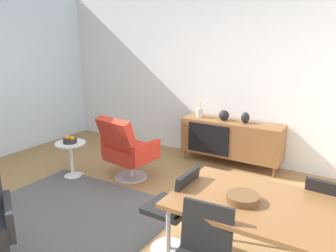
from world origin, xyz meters
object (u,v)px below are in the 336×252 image
sideboard (231,138)px  fruit_bowl (70,140)px  vase_ceramic_small (245,118)px  dining_chair_back_right (328,217)px  side_table_round (71,155)px  dining_table (274,211)px  wooden_bowl_on_table (243,198)px  lounge_chair_red (127,148)px  vase_sculptural_dark (200,112)px  vase_cobalt (224,115)px  dining_chair_near_window (174,207)px

sideboard → fruit_bowl: (-1.83, -1.67, 0.12)m
vase_ceramic_small → dining_chair_back_right: (1.39, -1.85, -0.34)m
vase_ceramic_small → side_table_round: size_ratio=0.33×
dining_table → wooden_bowl_on_table: size_ratio=6.15×
lounge_chair_red → fruit_bowl: size_ratio=4.73×
vase_sculptural_dark → dining_table: (1.82, -2.41, -0.11)m
vase_cobalt → dining_table: size_ratio=0.10×
wooden_bowl_on_table → side_table_round: bearing=164.2°
vase_sculptural_dark → vase_ceramic_small: bearing=0.0°
vase_cobalt → vase_sculptural_dark: bearing=-180.0°
dining_chair_back_right → fruit_bowl: 3.43m
sideboard → dining_chair_back_right: dining_chair_back_right is taller
dining_table → sideboard: bearing=117.4°
dining_chair_near_window → sideboard: bearing=98.5°
vase_sculptural_dark → vase_cobalt: bearing=0.0°
dining_chair_back_right → lounge_chair_red: bearing=168.7°
vase_cobalt → dining_chair_back_right: vase_cobalt is taller
vase_ceramic_small → dining_chair_near_window: size_ratio=0.20×
sideboard → dining_chair_back_right: (1.60, -1.85, 0.03)m
dining_chair_near_window → lounge_chair_red: lounge_chair_red is taller
dining_table → vase_ceramic_small: bearing=113.3°
sideboard → vase_cobalt: vase_cobalt is taller
dining_table → dining_chair_back_right: dining_chair_back_right is taller
wooden_bowl_on_table → dining_chair_near_window: size_ratio=0.30×
vase_sculptural_dark → dining_chair_back_right: size_ratio=0.30×
side_table_round → fruit_bowl: (0.00, -0.00, 0.23)m
dining_chair_near_window → side_table_round: 2.32m
dining_chair_near_window → dining_chair_back_right: size_ratio=1.00×
dining_table → fruit_bowl: dining_table is taller
dining_chair_back_right → sideboard: bearing=130.8°
vase_cobalt → side_table_round: bearing=-135.4°
vase_sculptural_dark → vase_ceramic_small: vase_sculptural_dark is taller
vase_cobalt → lounge_chair_red: size_ratio=0.17×
vase_sculptural_dark → wooden_bowl_on_table: vase_sculptural_dark is taller
lounge_chair_red → side_table_round: 0.85m
vase_ceramic_small → dining_table: 2.63m
fruit_bowl → vase_ceramic_small: bearing=39.3°
dining_chair_near_window → lounge_chair_red: (-1.43, 1.09, -0.00)m
dining_table → dining_chair_near_window: (-0.89, -0.00, -0.23)m
wooden_bowl_on_table → side_table_round: 2.99m
wooden_bowl_on_table → dining_chair_back_right: 0.90m
lounge_chair_red → sideboard: bearing=51.1°
wooden_bowl_on_table → dining_chair_near_window: bearing=174.8°
vase_ceramic_small → dining_table: vase_ceramic_small is taller
vase_sculptural_dark → dining_chair_back_right: (2.16, -1.85, -0.33)m
vase_sculptural_dark → fruit_bowl: 2.11m
side_table_round → dining_table: bearing=-13.6°
lounge_chair_red → vase_sculptural_dark: bearing=69.3°
side_table_round → dining_chair_near_window: bearing=-18.7°
vase_ceramic_small → fruit_bowl: (-2.04, -1.67, -0.25)m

